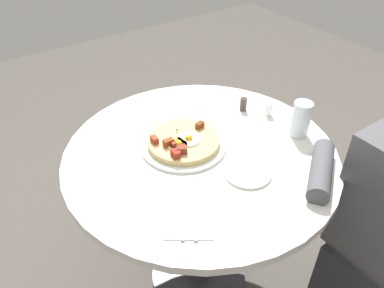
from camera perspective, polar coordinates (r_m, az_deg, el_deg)
ground_plane at (r=1.91m, az=0.97°, el=-19.10°), size 6.00×6.00×0.00m
dining_table at (r=1.46m, az=1.20°, el=-6.57°), size 0.97×0.97×0.76m
pizza_plate at (r=1.36m, az=-1.28°, el=-0.12°), size 0.31×0.31×0.01m
breakfast_pizza at (r=1.35m, az=-1.39°, el=0.41°), size 0.26×0.26×0.05m
bread_plate at (r=1.26m, az=8.36°, el=-4.26°), size 0.16×0.16×0.01m
napkin at (r=1.12m, az=-0.35°, el=-10.88°), size 0.22×0.21×0.00m
fork at (r=1.11m, az=0.59°, el=-10.74°), size 0.15×0.11×0.00m
knife at (r=1.11m, az=-1.29°, el=-10.71°), size 0.15×0.11×0.00m
water_glass at (r=1.44m, az=16.11°, el=3.62°), size 0.07×0.07×0.14m
salt_shaker at (r=1.55m, az=11.54°, el=5.18°), size 0.03×0.03×0.06m
pepper_shaker at (r=1.56m, az=7.76°, el=5.96°), size 0.03×0.03×0.06m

